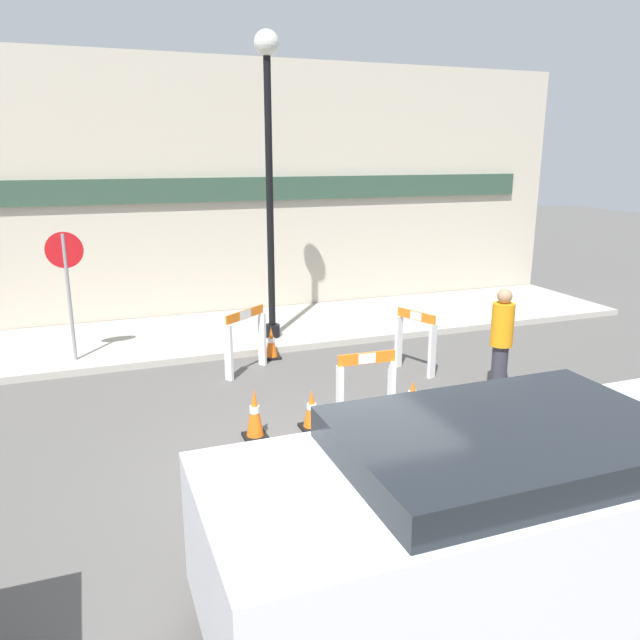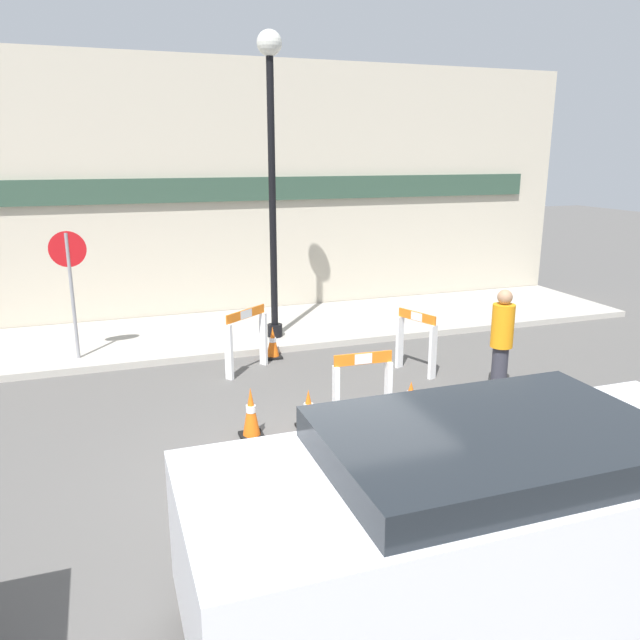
# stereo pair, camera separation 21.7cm
# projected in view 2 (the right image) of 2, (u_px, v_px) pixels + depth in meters

# --- Properties ---
(ground_plane) EXTENTS (60.00, 60.00, 0.00)m
(ground_plane) POSITION_uv_depth(u_px,v_px,m) (307.00, 479.00, 7.02)
(ground_plane) COLOR #565451
(sidewalk_slab) EXTENTS (18.00, 3.02, 0.12)m
(sidewalk_slab) POSITION_uv_depth(u_px,v_px,m) (214.00, 333.00, 12.49)
(sidewalk_slab) COLOR #ADA89E
(sidewalk_slab) RESTS_ON ground_plane
(storefront_facade) EXTENTS (18.00, 0.22, 5.50)m
(storefront_facade) POSITION_uv_depth(u_px,v_px,m) (195.00, 192.00, 13.23)
(storefront_facade) COLOR #BCB29E
(storefront_facade) RESTS_ON ground_plane
(streetlamp_post) EXTENTS (0.44, 0.44, 5.48)m
(streetlamp_post) POSITION_uv_depth(u_px,v_px,m) (271.00, 149.00, 11.15)
(streetlamp_post) COLOR black
(streetlamp_post) RESTS_ON sidewalk_slab
(stop_sign) EXTENTS (0.60, 0.06, 2.19)m
(stop_sign) POSITION_uv_depth(u_px,v_px,m) (70.00, 274.00, 10.42)
(stop_sign) COLOR gray
(stop_sign) RESTS_ON sidewalk_slab
(barricade_0) EXTENTS (0.83, 0.68, 1.08)m
(barricade_0) POSITION_uv_depth(u_px,v_px,m) (246.00, 338.00, 10.32)
(barricade_0) COLOR white
(barricade_0) RESTS_ON ground_plane
(barricade_1) EXTENTS (0.78, 0.17, 1.12)m
(barricade_1) POSITION_uv_depth(u_px,v_px,m) (362.00, 392.00, 7.96)
(barricade_1) COLOR white
(barricade_1) RESTS_ON ground_plane
(barricade_2) EXTENTS (0.40, 0.78, 1.05)m
(barricade_2) POSITION_uv_depth(u_px,v_px,m) (416.00, 341.00, 10.27)
(barricade_2) COLOR white
(barricade_2) RESTS_ON ground_plane
(traffic_cone_0) EXTENTS (0.30, 0.30, 0.58)m
(traffic_cone_0) POSITION_uv_depth(u_px,v_px,m) (273.00, 343.00, 11.11)
(traffic_cone_0) COLOR black
(traffic_cone_0) RESTS_ON ground_plane
(traffic_cone_1) EXTENTS (0.30, 0.30, 0.55)m
(traffic_cone_1) POSITION_uv_depth(u_px,v_px,m) (308.00, 410.00, 8.24)
(traffic_cone_1) COLOR black
(traffic_cone_1) RESTS_ON ground_plane
(traffic_cone_2) EXTENTS (0.30, 0.30, 0.68)m
(traffic_cone_2) POSITION_uv_depth(u_px,v_px,m) (251.00, 413.00, 7.97)
(traffic_cone_2) COLOR black
(traffic_cone_2) RESTS_ON ground_plane
(traffic_cone_3) EXTENTS (0.30, 0.30, 0.45)m
(traffic_cone_3) POSITION_uv_depth(u_px,v_px,m) (411.00, 397.00, 8.81)
(traffic_cone_3) COLOR black
(traffic_cone_3) RESTS_ON ground_plane
(person_worker) EXTENTS (0.43, 0.43, 1.64)m
(person_worker) POSITION_uv_depth(u_px,v_px,m) (502.00, 339.00, 9.21)
(person_worker) COLOR #33333D
(person_worker) RESTS_ON ground_plane
(parked_car_1) EXTENTS (4.55, 1.97, 1.63)m
(parked_car_1) POSITION_uv_depth(u_px,v_px,m) (487.00, 511.00, 4.72)
(parked_car_1) COLOR silver
(parked_car_1) RESTS_ON ground_plane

